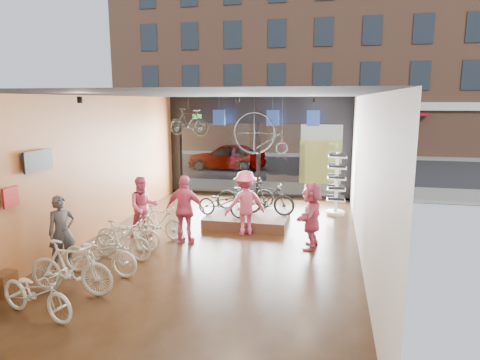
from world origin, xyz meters
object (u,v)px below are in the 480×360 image
(street_car, at_px, (227,156))
(penny_farthing, at_px, (263,134))
(box_truck, at_px, (327,148))
(customer_3, at_px, (245,203))
(customer_2, at_px, (185,210))
(floor_bike_5, at_px, (159,222))
(floor_bike_3, at_px, (122,240))
(display_platform, at_px, (248,219))
(display_bike_left, at_px, (222,203))
(customer_1, at_px, (143,207))
(display_bike_right, at_px, (245,194))
(customer_0, at_px, (62,232))
(floor_bike_0, at_px, (37,293))
(display_bike_mid, at_px, (267,199))
(hung_bike, at_px, (189,122))
(sunglasses_rack, at_px, (336,184))
(floor_bike_2, at_px, (100,254))
(floor_bike_4, at_px, (128,233))
(customer_5, at_px, (311,215))
(floor_bike_1, at_px, (71,268))

(street_car, bearing_deg, penny_farthing, 22.84)
(box_truck, distance_m, customer_3, 10.20)
(customer_2, bearing_deg, floor_bike_5, -11.79)
(floor_bike_3, height_order, display_platform, floor_bike_3)
(display_bike_left, distance_m, customer_3, 1.04)
(display_bike_left, distance_m, customer_1, 2.32)
(street_car, xyz_separation_m, customer_2, (1.83, -12.00, 0.19))
(display_bike_right, distance_m, customer_0, 5.79)
(floor_bike_0, height_order, display_bike_mid, display_bike_mid)
(customer_2, bearing_deg, box_truck, -104.42)
(customer_2, height_order, hung_bike, hung_bike)
(box_truck, bearing_deg, customer_2, -107.36)
(sunglasses_rack, bearing_deg, floor_bike_2, -145.64)
(floor_bike_4, distance_m, hung_bike, 5.59)
(floor_bike_0, distance_m, customer_0, 2.30)
(customer_3, xyz_separation_m, hung_bike, (-2.66, 3.17, 2.03))
(display_bike_mid, height_order, display_bike_right, display_bike_mid)
(street_car, relative_size, hung_bike, 2.62)
(floor_bike_5, distance_m, display_bike_left, 2.02)
(box_truck, relative_size, display_bike_right, 3.97)
(display_bike_right, distance_m, customer_2, 2.92)
(floor_bike_5, height_order, display_platform, floor_bike_5)
(display_bike_right, xyz_separation_m, customer_5, (2.17, -2.43, 0.08))
(customer_0, xyz_separation_m, customer_5, (5.32, 2.43, 0.03))
(floor_bike_2, relative_size, floor_bike_4, 1.06)
(floor_bike_0, relative_size, floor_bike_4, 1.01)
(display_bike_mid, relative_size, customer_3, 0.92)
(floor_bike_2, relative_size, customer_1, 1.06)
(floor_bike_2, height_order, customer_5, customer_5)
(display_bike_left, bearing_deg, hung_bike, 45.66)
(box_truck, distance_m, sunglasses_rack, 7.27)
(display_platform, distance_m, customer_3, 1.27)
(street_car, xyz_separation_m, hung_bike, (0.53, -7.80, 2.22))
(customer_2, bearing_deg, sunglasses_rack, -132.71)
(display_bike_mid, height_order, penny_farthing, penny_farthing)
(floor_bike_5, height_order, display_bike_mid, display_bike_mid)
(box_truck, height_order, customer_1, box_truck)
(customer_1, bearing_deg, customer_5, -33.19)
(floor_bike_0, distance_m, floor_bike_3, 2.80)
(floor_bike_1, height_order, customer_5, customer_5)
(sunglasses_rack, bearing_deg, display_bike_mid, -157.64)
(customer_2, xyz_separation_m, penny_farthing, (1.27, 4.64, 1.60))
(customer_2, relative_size, hung_bike, 1.14)
(floor_bike_0, bearing_deg, floor_bike_3, 11.58)
(display_bike_left, relative_size, display_bike_right, 0.87)
(customer_1, bearing_deg, floor_bike_2, -118.55)
(floor_bike_5, distance_m, customer_2, 0.95)
(display_bike_right, relative_size, customer_5, 1.06)
(floor_bike_5, height_order, hung_bike, hung_bike)
(floor_bike_5, height_order, customer_2, customer_2)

